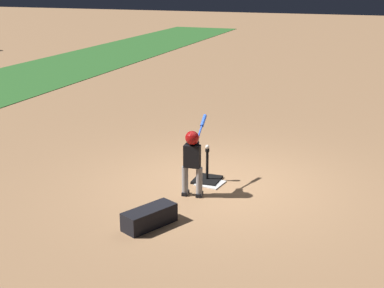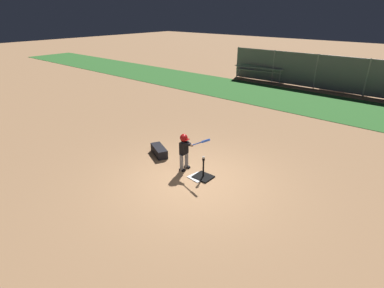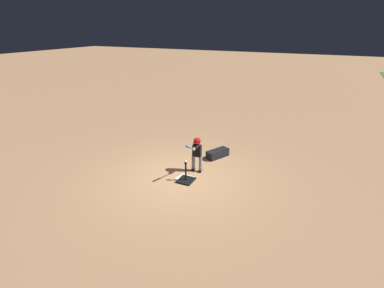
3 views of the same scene
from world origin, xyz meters
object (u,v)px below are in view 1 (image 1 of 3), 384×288
Objects in this scene: batting_tee at (207,177)px; batter_child at (193,155)px; baseball at (207,147)px; equipment_bag at (149,217)px.

batting_tee is 0.96m from batter_child.
equipment_bag is at bearing 173.68° from baseball.
baseball reaches higher than equipment_bag.
batter_child is 16.28× the size of baseball.
batter_child is at bearing 17.12° from equipment_bag.
baseball reaches higher than batting_tee.
batting_tee reaches higher than equipment_bag.
baseball is (0.70, -0.02, -0.08)m from batter_child.
batting_tee is 0.72× the size of equipment_bag.
equipment_bag is at bearing 171.22° from batter_child.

